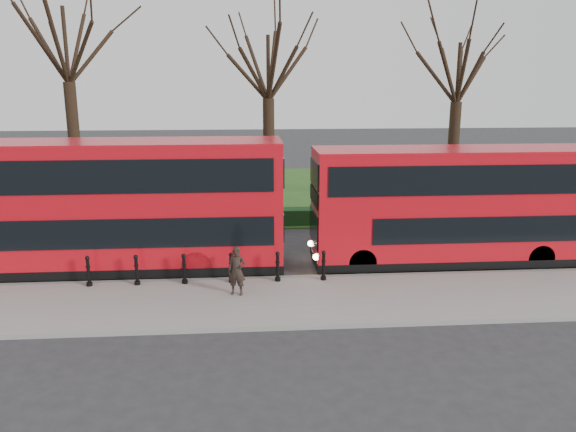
{
  "coord_description": "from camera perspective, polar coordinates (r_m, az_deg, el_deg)",
  "views": [
    {
      "loc": [
        0.79,
        -19.64,
        6.96
      ],
      "look_at": [
        2.3,
        0.5,
        2.0
      ],
      "focal_mm": 35.0,
      "sensor_mm": 36.0,
      "label": 1
    }
  ],
  "objects": [
    {
      "name": "pedestrian",
      "position": [
        18.16,
        -5.22,
        -5.59
      ],
      "size": [
        0.66,
        0.51,
        1.6
      ],
      "primitive_type": "imported",
      "rotation": [
        0.0,
        0.0,
        -0.25
      ],
      "color": "black",
      "rests_on": "pavement"
    },
    {
      "name": "yellow_line_inner",
      "position": [
        20.38,
        -6.29,
        -6.24
      ],
      "size": [
        60.0,
        0.1,
        0.01
      ],
      "primitive_type": "cube",
      "color": "yellow",
      "rests_on": "ground"
    },
    {
      "name": "bollard_row",
      "position": [
        19.39,
        -8.15,
        -5.33
      ],
      "size": [
        8.11,
        0.15,
        1.0
      ],
      "color": "black",
      "rests_on": "pavement"
    },
    {
      "name": "hedge",
      "position": [
        27.25,
        -5.83,
        -0.2
      ],
      "size": [
        60.0,
        0.9,
        0.8
      ],
      "primitive_type": "cube",
      "color": "black",
      "rests_on": "ground"
    },
    {
      "name": "tree_left",
      "position": [
        30.98,
        -21.72,
        16.62
      ],
      "size": [
        7.9,
        7.9,
        12.35
      ],
      "color": "black",
      "rests_on": "ground"
    },
    {
      "name": "ground",
      "position": [
        20.85,
        -6.25,
        -5.79
      ],
      "size": [
        120.0,
        120.0,
        0.0
      ],
      "primitive_type": "plane",
      "color": "#28282B",
      "rests_on": "ground"
    },
    {
      "name": "pavement",
      "position": [
        18.02,
        -6.55,
        -8.76
      ],
      "size": [
        60.0,
        4.0,
        0.15
      ],
      "primitive_type": "cube",
      "color": "gray",
      "rests_on": "ground"
    },
    {
      "name": "bus_lead",
      "position": [
        21.22,
        -17.18,
        0.84
      ],
      "size": [
        12.1,
        2.78,
        4.81
      ],
      "color": "red",
      "rests_on": "ground"
    },
    {
      "name": "kerb",
      "position": [
        19.88,
        -6.34,
        -6.55
      ],
      "size": [
        60.0,
        0.25,
        0.16
      ],
      "primitive_type": "cube",
      "color": "slate",
      "rests_on": "ground"
    },
    {
      "name": "tree_mid",
      "position": [
        29.67,
        -2.03,
        15.55
      ],
      "size": [
        6.93,
        6.93,
        10.83
      ],
      "color": "black",
      "rests_on": "ground"
    },
    {
      "name": "bus_rear",
      "position": [
        22.2,
        17.1,
        0.91
      ],
      "size": [
        11.17,
        2.57,
        4.45
      ],
      "color": "red",
      "rests_on": "ground"
    },
    {
      "name": "tree_right",
      "position": [
        31.69,
        16.97,
        14.37
      ],
      "size": [
        6.69,
        6.69,
        10.45
      ],
      "color": "black",
      "rests_on": "ground"
    },
    {
      "name": "grass_verge",
      "position": [
        35.33,
        -5.5,
        2.43
      ],
      "size": [
        60.0,
        18.0,
        0.06
      ],
      "primitive_type": "cube",
      "color": "#264818",
      "rests_on": "ground"
    },
    {
      "name": "yellow_line_outer",
      "position": [
        20.19,
        -6.31,
        -6.44
      ],
      "size": [
        60.0,
        0.1,
        0.01
      ],
      "primitive_type": "cube",
      "color": "yellow",
      "rests_on": "ground"
    }
  ]
}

